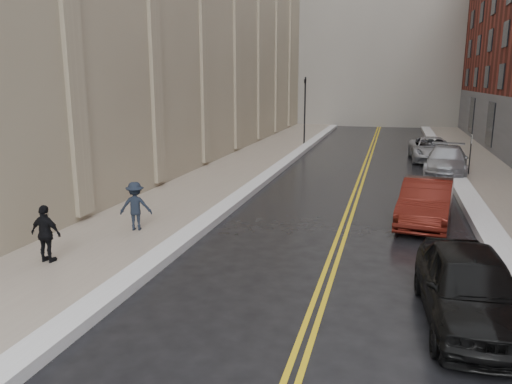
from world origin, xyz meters
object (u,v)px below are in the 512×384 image
Objects in this scene: car_silver_near at (446,161)px; pedestrian_c at (46,234)px; car_maroon at (426,202)px; car_black at (470,287)px; car_silver_far at (431,149)px; pedestrian_b at (136,206)px.

pedestrian_c is (-11.75, -17.28, 0.18)m from car_silver_near.
car_maroon is at bearing -141.16° from pedestrian_c.
car_black is 0.99× the size of car_maroon.
car_silver_far is at bearing 102.33° from car_silver_near.
car_black is at bearing -94.42° from car_silver_far.
car_black is 0.90× the size of car_silver_near.
car_silver_far is 3.34× the size of pedestrian_c.
pedestrian_b reaches higher than car_silver_far.
pedestrian_b is at bearing 155.16° from car_black.
car_maroon is 0.89× the size of car_silver_far.
car_maroon is at bearing -92.45° from car_silver_near.
pedestrian_c is at bearing -117.70° from car_silver_near.
car_silver_near is at bearing -120.49° from pedestrian_c.
car_silver_near is at bearing -86.86° from car_silver_far.
pedestrian_b is 1.01× the size of pedestrian_c.
car_black is 22.41m from car_silver_far.
car_maroon is 14.86m from car_silver_far.
car_black reaches higher than car_silver_near.
pedestrian_b reaches higher than pedestrian_c.
car_maroon reaches higher than car_silver_far.
pedestrian_b is (-10.41, -18.61, 0.22)m from car_silver_far.
pedestrian_c is at bearing -119.86° from car_silver_far.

